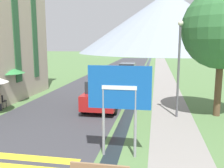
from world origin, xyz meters
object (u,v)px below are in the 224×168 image
object	(u,v)px
parked_car_far	(128,72)
cafe_umbrella_rear_green	(7,70)
parked_car_near	(104,94)
cafe_chair_far_left	(1,100)
road_sign	(119,96)
tree_by_path	(222,29)
streetlamp	(179,61)

from	to	relation	value
parked_car_far	cafe_umbrella_rear_green	world-z (taller)	cafe_umbrella_rear_green
parked_car_near	cafe_chair_far_left	world-z (taller)	parked_car_near
road_sign	cafe_chair_far_left	bearing A→B (deg)	147.61
parked_car_near	tree_by_path	bearing A→B (deg)	-3.50
cafe_chair_far_left	tree_by_path	world-z (taller)	tree_by_path
parked_car_near	streetlamp	world-z (taller)	streetlamp
parked_car_near	parked_car_far	distance (m)	11.39
parked_car_far	road_sign	bearing A→B (deg)	-84.43
tree_by_path	cafe_chair_far_left	bearing A→B (deg)	-176.53
cafe_umbrella_rear_green	tree_by_path	xyz separation A→B (m)	(12.92, -0.65, 2.44)
road_sign	parked_car_far	xyz separation A→B (m)	(-1.72, 17.62, -1.29)
road_sign	parked_car_near	distance (m)	6.63
road_sign	tree_by_path	world-z (taller)	tree_by_path
road_sign	parked_car_far	world-z (taller)	road_sign
parked_car_far	tree_by_path	distance (m)	13.87
tree_by_path	cafe_umbrella_rear_green	bearing A→B (deg)	177.13
cafe_umbrella_rear_green	parked_car_far	bearing A→B (deg)	59.20
cafe_umbrella_rear_green	streetlamp	bearing A→B (deg)	-6.84
parked_car_far	streetlamp	distance (m)	13.25
cafe_umbrella_rear_green	tree_by_path	world-z (taller)	tree_by_path
parked_car_near	cafe_chair_far_left	distance (m)	6.25
parked_car_far	cafe_chair_far_left	world-z (taller)	parked_car_far
parked_car_far	streetlamp	xyz separation A→B (m)	(4.09, -12.42, 2.12)
cafe_chair_far_left	streetlamp	distance (m)	10.67
road_sign	streetlamp	size ratio (longest dim) A/B	0.63
parked_car_far	cafe_umbrella_rear_green	bearing A→B (deg)	-120.80
cafe_chair_far_left	cafe_umbrella_rear_green	bearing A→B (deg)	76.92
parked_car_near	cafe_umbrella_rear_green	distance (m)	6.63
road_sign	tree_by_path	size ratio (longest dim) A/B	0.47
road_sign	streetlamp	bearing A→B (deg)	65.42
cafe_chair_far_left	streetlamp	size ratio (longest dim) A/B	0.17
cafe_umbrella_rear_green	streetlamp	size ratio (longest dim) A/B	0.48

